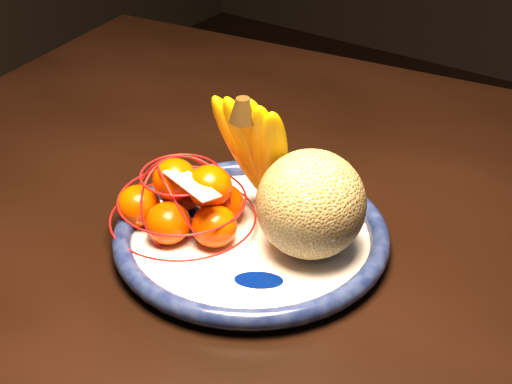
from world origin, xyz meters
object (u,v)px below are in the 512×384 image
Objects in this scene: fruit_bowl at (251,236)px; cantaloupe at (311,204)px; mandarin_bag at (186,203)px; banana_bunch at (259,148)px; dining_table at (393,267)px.

fruit_bowl is 0.09m from cantaloupe.
mandarin_bag is at bearing -160.98° from fruit_bowl.
banana_bunch is 0.11m from mandarin_bag.
cantaloupe is at bearing -20.30° from banana_bunch.
banana_bunch reaches higher than fruit_bowl.
mandarin_bag is at bearing -129.83° from banana_bunch.
cantaloupe is 0.68× the size of banana_bunch.
dining_table is 8.69× the size of banana_bunch.
dining_table is 8.77× the size of mandarin_bag.
dining_table is 0.30m from mandarin_bag.
banana_bunch reaches higher than dining_table.
fruit_bowl is 1.78× the size of banana_bunch.
banana_bunch is (-0.09, 0.03, 0.03)m from cantaloupe.
mandarin_bag is at bearing -163.26° from cantaloupe.
fruit_bowl is (-0.12, -0.16, 0.09)m from dining_table.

